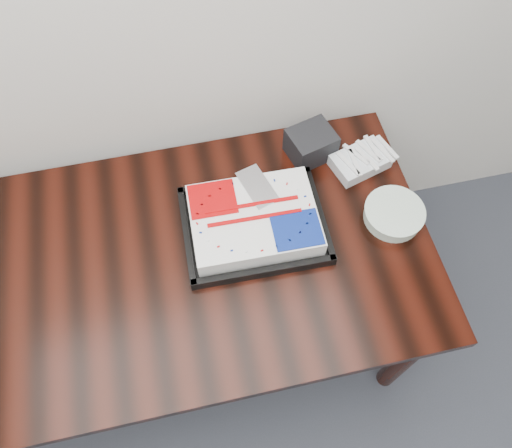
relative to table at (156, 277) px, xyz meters
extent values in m
cube|color=black|center=(0.00, 0.00, 0.07)|extent=(1.80, 0.90, 0.04)
cylinder|color=black|center=(0.82, -0.37, -0.31)|extent=(0.07, 0.07, 0.71)
cylinder|color=black|center=(0.82, 0.37, -0.31)|extent=(0.07, 0.07, 0.71)
cube|color=black|center=(0.35, 0.06, 0.10)|extent=(0.47, 0.37, 0.02)
cube|color=white|center=(0.35, 0.06, 0.14)|extent=(0.40, 0.31, 0.07)
cube|color=#B20306|center=(0.23, 0.14, 0.18)|extent=(0.15, 0.13, 0.00)
cube|color=navy|center=(0.46, -0.02, 0.18)|extent=(0.15, 0.13, 0.00)
cube|color=silver|center=(0.38, 0.16, 0.18)|extent=(0.12, 0.17, 0.00)
cylinder|color=white|center=(0.80, 0.00, 0.11)|extent=(0.19, 0.19, 0.04)
cylinder|color=white|center=(0.80, 0.00, 0.13)|extent=(0.20, 0.20, 0.01)
cube|color=silver|center=(0.76, 0.23, 0.11)|extent=(0.22, 0.17, 0.05)
cube|color=black|center=(0.60, 0.32, 0.14)|extent=(0.18, 0.16, 0.11)
camera|label=1|loc=(0.18, -0.70, 1.52)|focal=35.00mm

